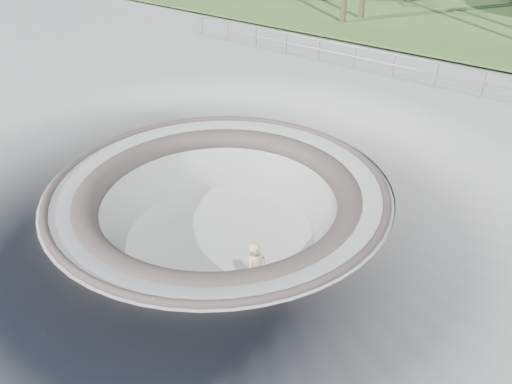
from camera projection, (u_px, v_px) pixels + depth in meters
ground at (219, 186)px, 15.07m from camera, size 180.00×180.00×0.00m
skate_bowl at (221, 234)px, 16.04m from camera, size 14.00×14.00×4.10m
safety_railing at (394, 65)px, 22.70m from camera, size 25.00×0.06×1.03m
skateboard at (256, 299)px, 13.56m from camera, size 0.91×0.56×0.09m
skater at (256, 272)px, 13.06m from camera, size 0.45×0.68×1.85m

